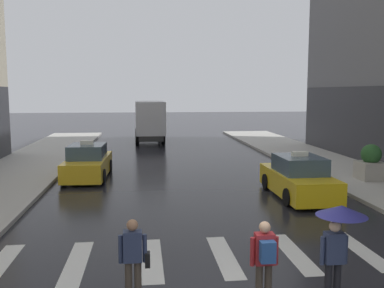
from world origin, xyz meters
TOP-DOWN VIEW (x-y plane):
  - crosswalk_markings at (-0.00, 3.00)m, footprint 11.30×2.80m
  - taxi_lead at (4.00, 8.64)m, footprint 1.93×4.54m
  - taxi_second at (-4.61, 13.34)m, footprint 2.04×4.59m
  - box_truck at (-1.46, 27.47)m, footprint 2.40×7.58m
  - pedestrian_with_umbrella at (1.70, 0.42)m, footprint 0.96×0.96m
  - pedestrian_with_backpack at (0.28, 0.48)m, footprint 0.55×0.43m
  - pedestrian_with_handbag at (-2.18, 0.93)m, footprint 0.61×0.24m
  - planter_mid_block at (8.20, 10.82)m, footprint 1.10×1.10m

SIDE VIEW (x-z plane):
  - crosswalk_markings at x=0.00m, z-range 0.00..0.01m
  - taxi_lead at x=4.00m, z-range -0.18..1.63m
  - taxi_second at x=-4.61m, z-range -0.18..1.63m
  - planter_mid_block at x=8.20m, z-range 0.07..1.67m
  - pedestrian_with_handbag at x=-2.18m, z-range 0.11..1.76m
  - pedestrian_with_backpack at x=0.28m, z-range 0.15..1.80m
  - pedestrian_with_umbrella at x=1.70m, z-range 0.55..2.49m
  - box_truck at x=-1.46m, z-range 0.18..3.53m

